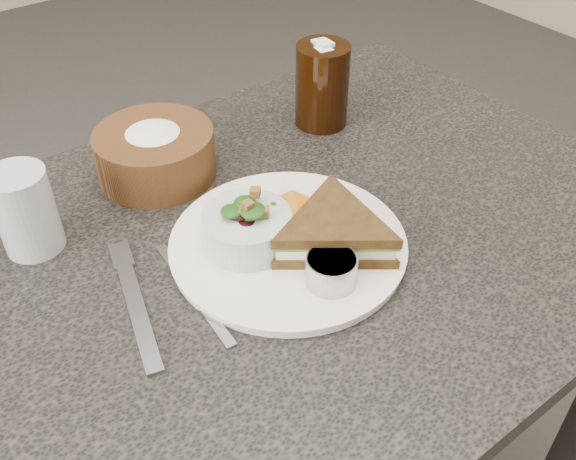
{
  "coord_description": "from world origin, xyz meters",
  "views": [
    {
      "loc": [
        -0.36,
        -0.49,
        1.28
      ],
      "look_at": [
        -0.01,
        -0.02,
        0.78
      ],
      "focal_mm": 40.0,
      "sensor_mm": 36.0,
      "label": 1
    }
  ],
  "objects_px": {
    "water_glass": "(25,211)",
    "sandwich": "(334,231)",
    "bread_basket": "(155,146)",
    "cola_glass": "(322,82)",
    "salad_bowl": "(247,224)",
    "dinner_plate": "(288,245)",
    "dressing_ramekin": "(331,270)",
    "dining_table": "(282,410)"
  },
  "relations": [
    {
      "from": "dressing_ramekin",
      "to": "bread_basket",
      "type": "distance_m",
      "value": 0.33
    },
    {
      "from": "salad_bowl",
      "to": "dressing_ramekin",
      "type": "relative_size",
      "value": 1.81
    },
    {
      "from": "sandwich",
      "to": "water_glass",
      "type": "xyz_separation_m",
      "value": [
        -0.28,
        0.23,
        0.02
      ]
    },
    {
      "from": "dinner_plate",
      "to": "dressing_ramekin",
      "type": "bearing_deg",
      "value": -92.53
    },
    {
      "from": "salad_bowl",
      "to": "cola_glass",
      "type": "distance_m",
      "value": 0.32
    },
    {
      "from": "dining_table",
      "to": "dinner_plate",
      "type": "xyz_separation_m",
      "value": [
        -0.01,
        -0.02,
        0.38
      ]
    },
    {
      "from": "sandwich",
      "to": "cola_glass",
      "type": "distance_m",
      "value": 0.31
    },
    {
      "from": "dinner_plate",
      "to": "dining_table",
      "type": "bearing_deg",
      "value": 76.83
    },
    {
      "from": "dining_table",
      "to": "sandwich",
      "type": "height_order",
      "value": "sandwich"
    },
    {
      "from": "water_glass",
      "to": "dressing_ramekin",
      "type": "bearing_deg",
      "value": -49.19
    },
    {
      "from": "dressing_ramekin",
      "to": "water_glass",
      "type": "xyz_separation_m",
      "value": [
        -0.24,
        0.28,
        0.02
      ]
    },
    {
      "from": "bread_basket",
      "to": "water_glass",
      "type": "relative_size",
      "value": 1.52
    },
    {
      "from": "dinner_plate",
      "to": "salad_bowl",
      "type": "relative_size",
      "value": 2.69
    },
    {
      "from": "dinner_plate",
      "to": "water_glass",
      "type": "height_order",
      "value": "water_glass"
    },
    {
      "from": "bread_basket",
      "to": "cola_glass",
      "type": "height_order",
      "value": "cola_glass"
    },
    {
      "from": "water_glass",
      "to": "bread_basket",
      "type": "bearing_deg",
      "value": 12.72
    },
    {
      "from": "dining_table",
      "to": "sandwich",
      "type": "relative_size",
      "value": 5.87
    },
    {
      "from": "salad_bowl",
      "to": "bread_basket",
      "type": "bearing_deg",
      "value": 92.31
    },
    {
      "from": "dinner_plate",
      "to": "dressing_ramekin",
      "type": "distance_m",
      "value": 0.09
    },
    {
      "from": "dining_table",
      "to": "bread_basket",
      "type": "relative_size",
      "value": 6.11
    },
    {
      "from": "cola_glass",
      "to": "water_glass",
      "type": "distance_m",
      "value": 0.47
    },
    {
      "from": "bread_basket",
      "to": "sandwich",
      "type": "bearing_deg",
      "value": -72.32
    },
    {
      "from": "salad_bowl",
      "to": "cola_glass",
      "type": "xyz_separation_m",
      "value": [
        0.26,
        0.18,
        0.03
      ]
    },
    {
      "from": "dinner_plate",
      "to": "bread_basket",
      "type": "distance_m",
      "value": 0.25
    },
    {
      "from": "bread_basket",
      "to": "water_glass",
      "type": "height_order",
      "value": "water_glass"
    },
    {
      "from": "dinner_plate",
      "to": "cola_glass",
      "type": "height_order",
      "value": "cola_glass"
    },
    {
      "from": "sandwich",
      "to": "salad_bowl",
      "type": "relative_size",
      "value": 1.61
    },
    {
      "from": "cola_glass",
      "to": "water_glass",
      "type": "relative_size",
      "value": 1.3
    },
    {
      "from": "sandwich",
      "to": "dining_table",
      "type": "bearing_deg",
      "value": 154.45
    },
    {
      "from": "dinner_plate",
      "to": "cola_glass",
      "type": "distance_m",
      "value": 0.31
    },
    {
      "from": "sandwich",
      "to": "dinner_plate",
      "type": "bearing_deg",
      "value": 170.84
    },
    {
      "from": "bread_basket",
      "to": "water_glass",
      "type": "distance_m",
      "value": 0.2
    },
    {
      "from": "dressing_ramekin",
      "to": "dining_table",
      "type": "bearing_deg",
      "value": 85.13
    },
    {
      "from": "sandwich",
      "to": "dressing_ramekin",
      "type": "bearing_deg",
      "value": -96.25
    },
    {
      "from": "sandwich",
      "to": "bread_basket",
      "type": "bearing_deg",
      "value": 144.67
    },
    {
      "from": "bread_basket",
      "to": "dressing_ramekin",
      "type": "bearing_deg",
      "value": -81.82
    },
    {
      "from": "dining_table",
      "to": "bread_basket",
      "type": "bearing_deg",
      "value": 104.54
    },
    {
      "from": "salad_bowl",
      "to": "water_glass",
      "type": "height_order",
      "value": "water_glass"
    },
    {
      "from": "dining_table",
      "to": "dinner_plate",
      "type": "height_order",
      "value": "dinner_plate"
    },
    {
      "from": "bread_basket",
      "to": "water_glass",
      "type": "bearing_deg",
      "value": -167.28
    },
    {
      "from": "water_glass",
      "to": "sandwich",
      "type": "bearing_deg",
      "value": -39.6
    },
    {
      "from": "sandwich",
      "to": "water_glass",
      "type": "height_order",
      "value": "water_glass"
    }
  ]
}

